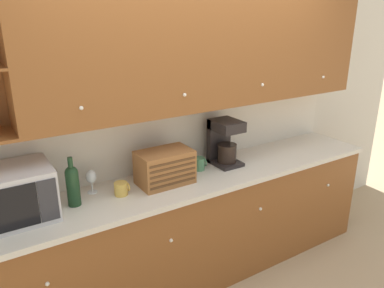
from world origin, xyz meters
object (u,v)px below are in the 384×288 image
at_px(wine_bottle, 73,184).
at_px(coffee_maker, 224,141).
at_px(microwave, 11,195).
at_px(mug_blue_second, 121,189).
at_px(mug, 199,164).
at_px(wine_glass, 91,178).
at_px(bread_box, 165,167).

relative_size(wine_bottle, coffee_maker, 0.89).
bearing_deg(microwave, mug_blue_second, -3.82).
relative_size(wine_bottle, mug, 3.22).
height_order(wine_bottle, mug_blue_second, wine_bottle).
distance_m(wine_bottle, mug_blue_second, 0.34).
bearing_deg(mug, coffee_maker, 1.64).
relative_size(mug_blue_second, mug, 1.00).
relative_size(microwave, coffee_maker, 1.27).
xyz_separation_m(microwave, mug_blue_second, (0.69, -0.05, -0.12)).
distance_m(microwave, mug_blue_second, 0.70).
height_order(microwave, wine_glass, microwave).
xyz_separation_m(mug_blue_second, bread_box, (0.36, 0.01, 0.08)).
relative_size(microwave, mug, 4.59).
bearing_deg(coffee_maker, mug_blue_second, -174.61).
xyz_separation_m(mug_blue_second, mug, (0.72, 0.08, 0.01)).
distance_m(wine_bottle, wine_glass, 0.20).
xyz_separation_m(bread_box, coffee_maker, (0.61, 0.08, 0.07)).
bearing_deg(wine_bottle, mug_blue_second, -5.14).
distance_m(wine_glass, bread_box, 0.54).
height_order(wine_bottle, mug, wine_bottle).
bearing_deg(wine_bottle, wine_glass, 36.56).
bearing_deg(mug, wine_bottle, -176.95).
bearing_deg(bread_box, microwave, 177.89).
relative_size(mug, coffee_maker, 0.28).
bearing_deg(mug_blue_second, wine_bottle, 174.86).
xyz_separation_m(microwave, wine_glass, (0.53, 0.10, -0.05)).
xyz_separation_m(mug, coffee_maker, (0.25, 0.01, 0.15)).
height_order(microwave, wine_bottle, wine_bottle).
height_order(microwave, bread_box, microwave).
bearing_deg(bread_box, wine_glass, 164.99).
bearing_deg(coffee_maker, wine_bottle, -177.23).
distance_m(microwave, coffee_maker, 1.66).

